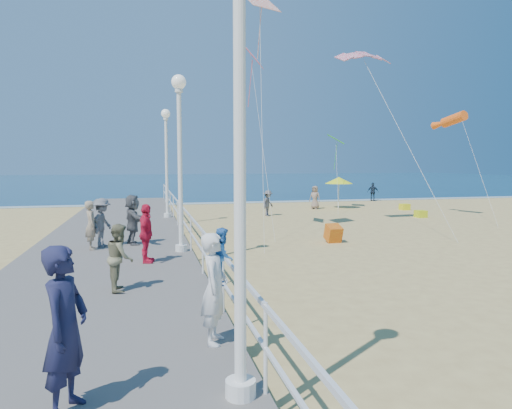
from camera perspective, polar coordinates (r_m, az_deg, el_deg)
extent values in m
plane|color=tan|center=(15.67, 10.74, -6.29)|extent=(160.00, 160.00, 0.00)
cube|color=navy|center=(79.29, -9.01, 2.95)|extent=(160.00, 90.00, 0.05)
cube|color=silver|center=(35.19, -3.14, 0.22)|extent=(160.00, 1.20, 0.04)
cube|color=slate|center=(14.31, -17.98, -6.74)|extent=(5.00, 44.00, 0.40)
cube|color=white|center=(14.13, -8.17, -1.55)|extent=(0.05, 42.00, 0.06)
cube|color=white|center=(14.20, -8.14, -3.55)|extent=(0.05, 42.00, 0.04)
cylinder|color=white|center=(5.71, -1.94, -21.98)|extent=(0.36, 0.36, 0.20)
cylinder|color=white|center=(5.08, -2.03, 2.31)|extent=(0.14, 0.14, 4.70)
cylinder|color=white|center=(14.25, -9.33, -5.38)|extent=(0.36, 0.36, 0.20)
cylinder|color=white|center=(14.01, -9.47, 4.12)|extent=(0.14, 0.14, 4.70)
sphere|color=white|center=(14.21, -9.64, 14.86)|extent=(0.44, 0.44, 0.44)
cylinder|color=white|center=(23.14, -11.01, -1.32)|extent=(0.36, 0.36, 0.20)
cylinder|color=white|center=(22.99, -11.11, 4.51)|extent=(0.14, 0.14, 4.70)
sphere|color=white|center=(23.12, -11.23, 11.09)|extent=(0.44, 0.44, 0.44)
imported|color=silver|center=(6.96, -5.20, -10.38)|extent=(0.56, 0.70, 1.67)
imported|color=#3881D5|center=(7.02, -4.19, -6.44)|extent=(0.44, 0.51, 0.88)
imported|color=#1B1D3D|center=(5.51, -22.71, -14.16)|extent=(0.61, 0.77, 1.84)
imported|color=#7F7A58|center=(10.15, -16.63, -6.32)|extent=(0.57, 0.71, 1.43)
imported|color=slate|center=(15.51, -18.67, -2.15)|extent=(0.89, 1.16, 1.58)
imported|color=red|center=(12.70, -13.58, -3.54)|extent=(0.56, 1.00, 1.60)
imported|color=#595A5E|center=(15.67, -15.16, -1.82)|extent=(0.86, 1.61, 1.66)
imported|color=gray|center=(15.14, -19.91, -2.44)|extent=(0.45, 0.61, 1.53)
imported|color=#525155|center=(26.65, 1.51, 0.18)|extent=(1.07, 1.09, 1.51)
imported|color=#1C2A3D|center=(38.22, 14.41, 1.55)|extent=(0.94, 0.79, 1.50)
imported|color=gray|center=(30.92, 7.37, 0.89)|extent=(0.89, 0.89, 1.56)
cube|color=red|center=(18.07, 9.64, -3.77)|extent=(0.57, 0.72, 0.74)
cylinder|color=white|center=(31.57, 10.29, 1.15)|extent=(0.05, 0.05, 1.80)
cone|color=#DCEB18|center=(31.52, 10.32, 2.99)|extent=(1.90, 1.90, 0.45)
cube|color=yellow|center=(31.65, 18.08, -0.28)|extent=(0.55, 0.55, 0.40)
cube|color=#CBD716|center=(27.62, 19.89, -1.11)|extent=(0.55, 0.55, 0.40)
cylinder|color=#FF5E15|center=(28.19, 23.51, 9.75)|extent=(0.98, 2.55, 1.05)
cube|color=#FF5D7A|center=(20.83, -0.74, 18.42)|extent=(1.47, 1.74, 1.14)
cube|color=green|center=(31.38, 9.95, 8.04)|extent=(1.56, 1.64, 0.65)
cube|color=#E8421B|center=(20.30, 0.44, 24.10)|extent=(1.76, 1.60, 0.92)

